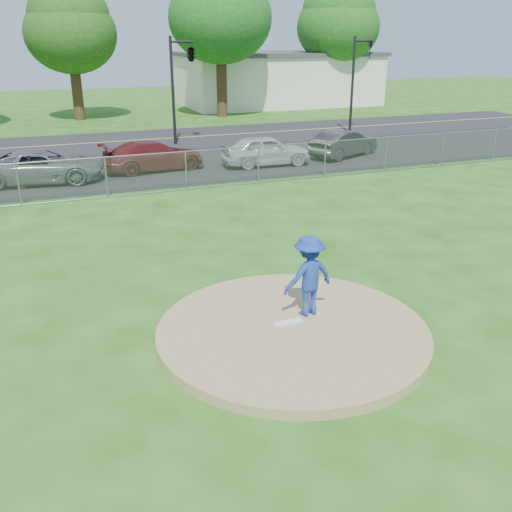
# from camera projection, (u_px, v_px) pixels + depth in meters

# --- Properties ---
(ground) EXTENTS (120.00, 120.00, 0.00)m
(ground) POSITION_uv_depth(u_px,v_px,m) (174.00, 206.00, 20.07)
(ground) COLOR #1E4F11
(ground) RESTS_ON ground
(pitchers_mound) EXTENTS (5.40, 5.40, 0.20)m
(pitchers_mound) POSITION_uv_depth(u_px,v_px,m) (292.00, 332.00, 11.34)
(pitchers_mound) COLOR #9B8055
(pitchers_mound) RESTS_ON ground
(pitching_rubber) EXTENTS (0.60, 0.15, 0.04)m
(pitching_rubber) POSITION_uv_depth(u_px,v_px,m) (288.00, 322.00, 11.48)
(pitching_rubber) COLOR white
(pitching_rubber) RESTS_ON pitchers_mound
(chain_link_fence) EXTENTS (40.00, 0.06, 1.50)m
(chain_link_fence) POSITION_uv_depth(u_px,v_px,m) (160.00, 173.00, 21.54)
(chain_link_fence) COLOR gray
(chain_link_fence) RESTS_ON ground
(parking_lot) EXTENTS (50.00, 8.00, 0.01)m
(parking_lot) POSITION_uv_depth(u_px,v_px,m) (140.00, 168.00, 25.71)
(parking_lot) COLOR black
(parking_lot) RESTS_ON ground
(street) EXTENTS (60.00, 7.00, 0.01)m
(street) POSITION_uv_depth(u_px,v_px,m) (115.00, 142.00, 32.23)
(street) COLOR black
(street) RESTS_ON ground
(commercial_building) EXTENTS (16.40, 9.40, 4.30)m
(commercial_building) POSITION_uv_depth(u_px,v_px,m) (278.00, 78.00, 49.02)
(commercial_building) COLOR beige
(commercial_building) RESTS_ON ground
(tree_center) EXTENTS (6.16, 6.16, 9.84)m
(tree_center) POSITION_uv_depth(u_px,v_px,m) (70.00, 22.00, 38.24)
(tree_center) COLOR #3C2516
(tree_center) RESTS_ON ground
(tree_right) EXTENTS (7.28, 7.28, 11.63)m
(tree_right) POSITION_uv_depth(u_px,v_px,m) (220.00, 4.00, 39.46)
(tree_right) COLOR #3A2215
(tree_right) RESTS_ON ground
(tree_far_right) EXTENTS (6.72, 6.72, 10.74)m
(tree_far_right) POSITION_uv_depth(u_px,v_px,m) (339.00, 16.00, 46.00)
(tree_far_right) COLOR #342412
(tree_far_right) RESTS_ON ground
(traffic_signal_center) EXTENTS (1.42, 2.48, 5.60)m
(traffic_signal_center) POSITION_uv_depth(u_px,v_px,m) (189.00, 56.00, 30.17)
(traffic_signal_center) COLOR black
(traffic_signal_center) RESTS_ON ground
(traffic_signal_right) EXTENTS (1.28, 0.20, 5.60)m
(traffic_signal_right) POSITION_uv_depth(u_px,v_px,m) (356.00, 76.00, 34.09)
(traffic_signal_right) COLOR black
(traffic_signal_right) RESTS_ON ground
(pitcher) EXTENTS (1.18, 0.78, 1.71)m
(pitcher) POSITION_uv_depth(u_px,v_px,m) (309.00, 276.00, 11.58)
(pitcher) COLOR navy
(pitcher) RESTS_ON pitchers_mound
(traffic_cone) EXTENTS (0.37, 0.37, 0.72)m
(traffic_cone) POSITION_uv_depth(u_px,v_px,m) (20.00, 178.00, 22.34)
(traffic_cone) COLOR #DB4E0B
(traffic_cone) RESTS_ON parking_lot
(parked_car_gray) EXTENTS (4.97, 2.77, 1.31)m
(parked_car_gray) POSITION_uv_depth(u_px,v_px,m) (42.00, 167.00, 22.99)
(parked_car_gray) COLOR slate
(parked_car_gray) RESTS_ON parking_lot
(parked_car_darkred) EXTENTS (4.68, 2.38, 1.30)m
(parked_car_darkred) POSITION_uv_depth(u_px,v_px,m) (154.00, 155.00, 25.15)
(parked_car_darkred) COLOR maroon
(parked_car_darkred) RESTS_ON parking_lot
(parked_car_pearl) EXTENTS (4.13, 1.83, 1.38)m
(parked_car_pearl) POSITION_uv_depth(u_px,v_px,m) (266.00, 150.00, 26.07)
(parked_car_pearl) COLOR silver
(parked_car_pearl) RESTS_ON parking_lot
(parked_car_charcoal) EXTENTS (4.17, 2.89, 1.30)m
(parked_car_charcoal) POSITION_uv_depth(u_px,v_px,m) (344.00, 143.00, 27.99)
(parked_car_charcoal) COLOR #242426
(parked_car_charcoal) RESTS_ON parking_lot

